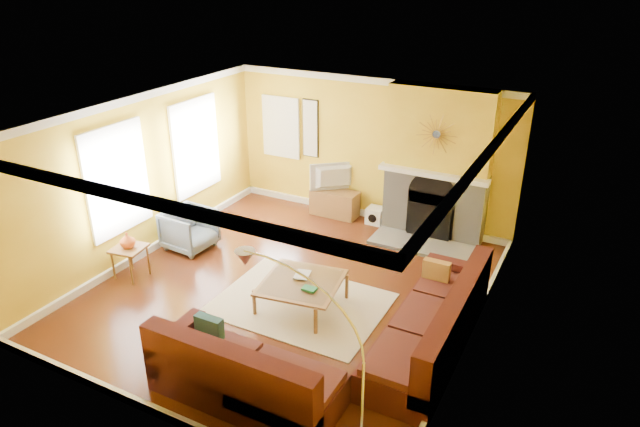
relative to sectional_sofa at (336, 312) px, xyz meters
The scene contains 27 objects.
floor 1.54m from the sectional_sofa, 144.69° to the left, with size 5.50×6.00×0.02m, color #602B14.
ceiling 2.70m from the sectional_sofa, 144.69° to the left, with size 5.50×6.00×0.02m, color white.
wall_back 4.14m from the sectional_sofa, 107.27° to the left, with size 5.50×0.02×2.70m, color gold.
wall_front 2.63m from the sectional_sofa, 119.05° to the right, with size 5.50×0.02×2.70m, color gold.
wall_left 4.15m from the sectional_sofa, 167.89° to the left, with size 0.02×6.00×2.70m, color gold.
wall_right 1.99m from the sectional_sofa, 28.58° to the left, with size 0.02×6.00×2.70m, color gold.
baseboard 1.52m from the sectional_sofa, 144.69° to the left, with size 5.50×6.00×0.12m, color white, non-canonical shape.
crown_molding 2.64m from the sectional_sofa, 144.69° to the left, with size 5.50×6.00×0.12m, color white, non-canonical shape.
window_left_near 4.59m from the sectional_sofa, 151.26° to the left, with size 0.06×1.22×1.72m, color white.
window_left_far 4.07m from the sectional_sofa, behind, with size 0.06×1.22×1.72m, color white.
window_back 5.03m from the sectional_sofa, 129.13° to the left, with size 0.82×0.06×1.22m, color white.
wall_art 4.68m from the sectional_sofa, 122.67° to the left, with size 0.34×0.04×1.14m, color white.
fireplace 3.76m from the sectional_sofa, 87.65° to the left, with size 1.80×0.40×2.70m, color gray, non-canonical shape.
mantel 3.51m from the sectional_sofa, 87.48° to the left, with size 1.92×0.22×0.08m, color white.
hearth 3.13m from the sectional_sofa, 87.23° to the left, with size 1.80×0.70×0.06m, color gray.
sunburst 3.74m from the sectional_sofa, 87.49° to the left, with size 0.70×0.04×0.70m, color olive, non-canonical shape.
rug 1.10m from the sectional_sofa, 147.09° to the left, with size 2.40×1.80×0.02m, color beige.
sectional_sofa is the anchor object (origin of this frame).
coffee_table 0.97m from the sectional_sofa, 147.99° to the left, with size 1.09×1.09×0.43m, color white, non-canonical shape.
media_console 4.03m from the sectional_sofa, 116.57° to the left, with size 0.92×0.41×0.51m, color olive.
tv 4.04m from the sectional_sofa, 116.57° to the left, with size 0.94×0.12×0.54m, color black.
subwoofer 3.76m from the sectional_sofa, 104.67° to the left, with size 0.31×0.31×0.31m, color white.
armchair 3.61m from the sectional_sofa, 160.56° to the left, with size 0.75×0.78×0.71m, color slate.
side_table 3.61m from the sectional_sofa, behind, with size 0.47×0.47×0.52m, color olive, non-canonical shape.
vase 3.61m from the sectional_sofa, behind, with size 0.24×0.24×0.25m, color #D8591E.
book 1.14m from the sectional_sofa, 147.70° to the left, with size 0.21×0.28×0.03m, color white.
arc_lamp 1.88m from the sectional_sofa, 72.81° to the right, with size 1.35×0.36×2.12m, color silver, non-canonical shape.
Camera 1 is at (3.87, -6.41, 4.66)m, focal length 32.00 mm.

